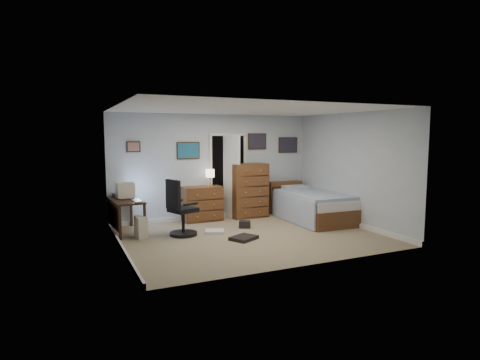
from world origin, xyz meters
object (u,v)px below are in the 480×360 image
object	(u,v)px
office_chair	(180,214)
tall_dresser	(248,190)
bed	(311,206)
computer_desk	(122,207)
low_dresser	(202,204)

from	to	relation	value
office_chair	tall_dresser	size ratio (longest dim) A/B	0.87
office_chair	bed	size ratio (longest dim) A/B	0.50
computer_desk	low_dresser	bearing A→B (deg)	9.11
office_chair	low_dresser	distance (m)	1.46
office_chair	low_dresser	size ratio (longest dim) A/B	1.25
computer_desk	office_chair	size ratio (longest dim) A/B	1.08
computer_desk	office_chair	bearing A→B (deg)	-39.71
computer_desk	low_dresser	world-z (taller)	low_dresser
bed	computer_desk	bearing A→B (deg)	174.72
computer_desk	tall_dresser	xyz separation A→B (m)	(3.07, 0.41, 0.13)
low_dresser	bed	bearing A→B (deg)	-24.53
office_chair	low_dresser	world-z (taller)	office_chair
low_dresser	tall_dresser	bearing A→B (deg)	-3.00
low_dresser	computer_desk	bearing A→B (deg)	-168.70
office_chair	low_dresser	bearing A→B (deg)	34.26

